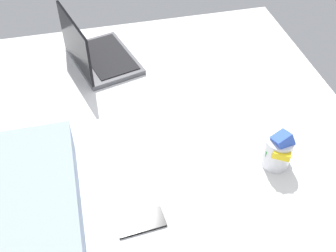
{
  "coord_description": "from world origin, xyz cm",
  "views": [
    {
      "loc": [
        -85.92,
        21.88,
        123.11
      ],
      "look_at": [
        12.31,
        -1.57,
        24.0
      ],
      "focal_mm": 45.1,
      "sensor_mm": 36.0,
      "label": 1
    }
  ],
  "objects_px": {
    "cell_phone": "(141,222)",
    "pillow": "(14,211)",
    "laptop": "(96,55)",
    "snack_cup": "(278,151)"
  },
  "relations": [
    {
      "from": "snack_cup",
      "to": "cell_phone",
      "type": "relative_size",
      "value": 1.06
    },
    {
      "from": "laptop",
      "to": "pillow",
      "type": "height_order",
      "value": "laptop"
    },
    {
      "from": "snack_cup",
      "to": "pillow",
      "type": "bearing_deg",
      "value": 92.87
    },
    {
      "from": "snack_cup",
      "to": "pillow",
      "type": "xyz_separation_m",
      "value": [
        -0.04,
        0.81,
        0.0
      ]
    },
    {
      "from": "cell_phone",
      "to": "pillow",
      "type": "height_order",
      "value": "pillow"
    },
    {
      "from": "snack_cup",
      "to": "cell_phone",
      "type": "height_order",
      "value": "snack_cup"
    },
    {
      "from": "laptop",
      "to": "cell_phone",
      "type": "xyz_separation_m",
      "value": [
        -0.81,
        -0.03,
        -0.04
      ]
    },
    {
      "from": "pillow",
      "to": "laptop",
      "type": "bearing_deg",
      "value": -23.07
    },
    {
      "from": "snack_cup",
      "to": "pillow",
      "type": "relative_size",
      "value": 0.28
    },
    {
      "from": "laptop",
      "to": "snack_cup",
      "type": "relative_size",
      "value": 2.56
    }
  ]
}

